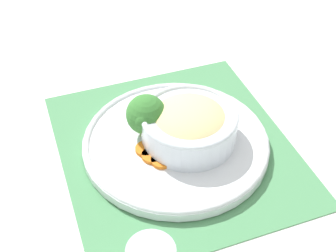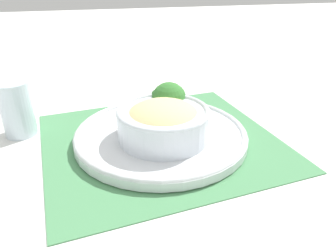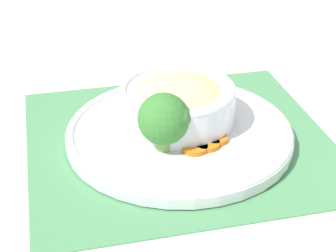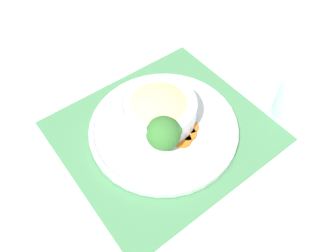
{
  "view_description": "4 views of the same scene",
  "coord_description": "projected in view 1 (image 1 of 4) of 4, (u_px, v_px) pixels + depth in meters",
  "views": [
    {
      "loc": [
        -0.58,
        0.13,
        0.59
      ],
      "look_at": [
        0.01,
        0.01,
        0.05
      ],
      "focal_mm": 50.0,
      "sensor_mm": 36.0,
      "label": 1
    },
    {
      "loc": [
        -0.11,
        -0.54,
        0.31
      ],
      "look_at": [
        0.01,
        -0.01,
        0.04
      ],
      "focal_mm": 35.0,
      "sensor_mm": 36.0,
      "label": 2
    },
    {
      "loc": [
        0.08,
        0.69,
        0.43
      ],
      "look_at": [
        0.02,
        0.02,
        0.04
      ],
      "focal_mm": 60.0,
      "sensor_mm": 36.0,
      "label": 3
    },
    {
      "loc": [
        0.21,
        0.38,
        0.59
      ],
      "look_at": [
        -0.0,
        0.02,
        0.04
      ],
      "focal_mm": 35.0,
      "sensor_mm": 36.0,
      "label": 4
    }
  ],
  "objects": [
    {
      "name": "carrot_slice_far",
      "position": [
        162.0,
        160.0,
        0.78
      ],
      "size": [
        0.04,
        0.04,
        0.01
      ],
      "color": "orange",
      "rests_on": "plate"
    },
    {
      "name": "ground_plane",
      "position": [
        176.0,
        148.0,
        0.83
      ],
      "size": [
        4.0,
        4.0,
        0.0
      ],
      "primitive_type": "plane",
      "color": "white"
    },
    {
      "name": "broccoli_floret",
      "position": [
        146.0,
        115.0,
        0.8
      ],
      "size": [
        0.07,
        0.07,
        0.08
      ],
      "color": "#84AD5B",
      "rests_on": "plate"
    },
    {
      "name": "carrot_slice_middle",
      "position": [
        152.0,
        156.0,
        0.79
      ],
      "size": [
        0.04,
        0.04,
        0.01
      ],
      "color": "orange",
      "rests_on": "plate"
    },
    {
      "name": "bowl",
      "position": [
        189.0,
        125.0,
        0.8
      ],
      "size": [
        0.17,
        0.17,
        0.07
      ],
      "color": "silver",
      "rests_on": "plate"
    },
    {
      "name": "placemat",
      "position": [
        176.0,
        147.0,
        0.83
      ],
      "size": [
        0.49,
        0.45,
        0.0
      ],
      "color": "#4C8C59",
      "rests_on": "ground_plane"
    },
    {
      "name": "carrot_slice_near",
      "position": [
        146.0,
        149.0,
        0.8
      ],
      "size": [
        0.04,
        0.04,
        0.01
      ],
      "color": "orange",
      "rests_on": "plate"
    },
    {
      "name": "plate",
      "position": [
        176.0,
        142.0,
        0.82
      ],
      "size": [
        0.33,
        0.33,
        0.02
      ],
      "color": "silver",
      "rests_on": "placemat"
    }
  ]
}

